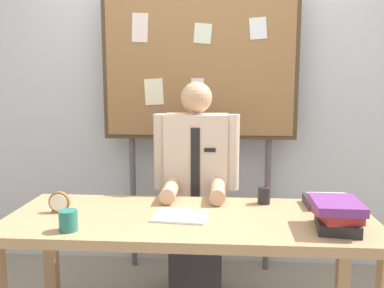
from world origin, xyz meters
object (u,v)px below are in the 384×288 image
paper_tray (329,201)px  desk (190,232)px  bulletin_board (200,66)px  desk_clock (59,203)px  person (196,199)px  book_stack (337,214)px  open_notebook (180,216)px  coffee_mug (68,221)px  pen_holder (264,195)px

paper_tray → desk: bearing=-163.8°
bulletin_board → desk_clock: 1.38m
desk → person: (0.00, 0.57, 0.01)m
desk → paper_tray: size_ratio=7.24×
desk_clock → book_stack: bearing=-6.6°
desk → desk_clock: desk_clock is taller
person → open_notebook: person is taller
person → paper_tray: size_ratio=5.47×
desk → person: person is taller
coffee_mug → book_stack: bearing=4.7°
paper_tray → open_notebook: bearing=-163.4°
open_notebook → pen_holder: size_ratio=1.69×
person → pen_holder: 0.53m
open_notebook → desk_clock: bearing=177.0°
person → paper_tray: 0.84m
open_notebook → desk_clock: 0.65m
book_stack → paper_tray: (0.06, 0.37, -0.05)m
open_notebook → person: bearing=85.5°
desk → open_notebook: size_ratio=6.97×
open_notebook → coffee_mug: size_ratio=2.77×
open_notebook → bulletin_board: bearing=87.2°
desk → book_stack: 0.73m
pen_holder → paper_tray: pen_holder is taller
desk → book_stack: bearing=-11.8°
desk → desk_clock: bearing=178.9°
person → open_notebook: bearing=-94.5°
pen_holder → bulletin_board: bearing=120.3°
bulletin_board → book_stack: bearing=-57.3°
desk → book_stack: (0.70, -0.15, 0.16)m
bulletin_board → pen_holder: (0.40, -0.69, -0.75)m
open_notebook → desk_clock: size_ratio=2.40×
open_notebook → pen_holder: 0.53m
desk → desk_clock: (-0.69, 0.01, 0.14)m
desk → person: size_ratio=1.32×
desk → paper_tray: (0.76, 0.22, 0.11)m
coffee_mug → person: bearing=56.3°
book_stack → open_notebook: 0.76m
person → bulletin_board: bulletin_board is taller
desk → open_notebook: (-0.05, -0.02, 0.09)m
person → bulletin_board: size_ratio=0.67×
person → coffee_mug: 0.99m
desk → pen_holder: pen_holder is taller
desk_clock → pen_holder: bearing=12.1°
pen_holder → paper_tray: 0.36m
desk_clock → paper_tray: desk_clock is taller
open_notebook → paper_tray: (0.81, 0.24, 0.02)m
paper_tray → bulletin_board: bearing=136.7°
desk → coffee_mug: size_ratio=19.35×
person → pen_holder: size_ratio=8.89×
person → bulletin_board: bearing=90.0°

